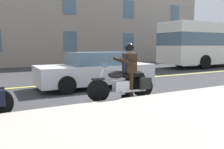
{
  "coord_description": "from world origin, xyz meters",
  "views": [
    {
      "loc": [
        3.8,
        7.57,
        1.67
      ],
      "look_at": [
        0.42,
        1.23,
        0.75
      ],
      "focal_mm": 36.68,
      "sensor_mm": 36.0,
      "label": 1
    }
  ],
  "objects": [
    {
      "name": "building_backdrop",
      "position": [
        -2.17,
        -14.0,
        5.33
      ],
      "size": [
        28.56,
        6.06,
        10.66
      ],
      "color": "gray",
      "rests_on": "ground_plane"
    },
    {
      "name": "sidewalk_curb",
      "position": [
        0.0,
        4.5,
        0.07
      ],
      "size": [
        60.0,
        5.0,
        0.15
      ],
      "primitive_type": "cube",
      "color": "#9E998E",
      "rests_on": "ground_plane"
    },
    {
      "name": "bus_far",
      "position": [
        -12.67,
        -4.67,
        1.87
      ],
      "size": [
        11.05,
        2.7,
        3.3
      ],
      "color": "white",
      "rests_on": "ground_plane"
    },
    {
      "name": "rider_main",
      "position": [
        -0.02,
        1.55,
        1.04
      ],
      "size": [
        0.64,
        0.57,
        1.74
      ],
      "color": "black",
      "rests_on": "ground_plane"
    },
    {
      "name": "car_dark",
      "position": [
        0.04,
        -0.79,
        0.69
      ],
      "size": [
        4.6,
        1.92,
        1.4
      ],
      "color": "silver",
      "rests_on": "ground_plane"
    },
    {
      "name": "ground_plane",
      "position": [
        0.0,
        0.0,
        0.0
      ],
      "size": [
        80.0,
        80.0,
        0.0
      ],
      "primitive_type": "plane",
      "color": "#333335"
    },
    {
      "name": "lane_center_stripe",
      "position": [
        0.0,
        -2.0,
        0.01
      ],
      "size": [
        60.0,
        0.16,
        0.01
      ],
      "primitive_type": "cube",
      "color": "#E5DB4C",
      "rests_on": "ground_plane"
    },
    {
      "name": "motorcycle_main",
      "position": [
        0.17,
        1.54,
        0.45
      ],
      "size": [
        2.22,
        0.67,
        1.26
      ],
      "color": "black",
      "rests_on": "ground_plane"
    }
  ]
}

